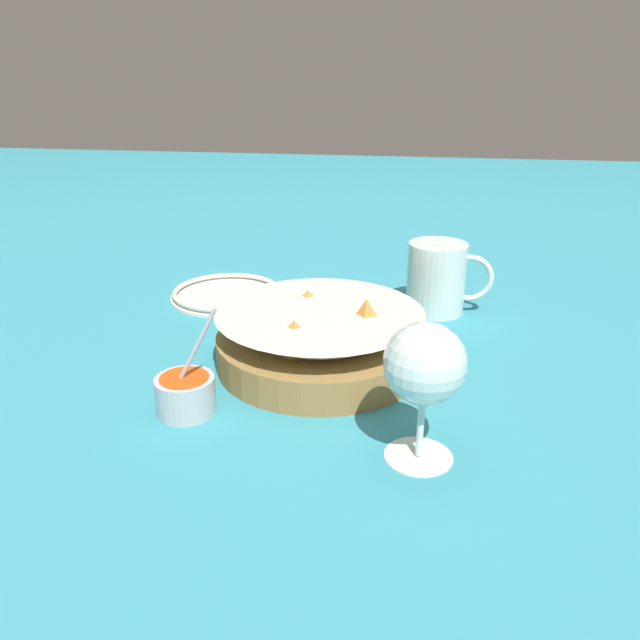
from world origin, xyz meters
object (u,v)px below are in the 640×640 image
food_basket (320,341)px  wine_glass (425,368)px  sauce_cup (186,393)px  side_plate (227,293)px  beer_mug (437,280)px

food_basket → wine_glass: size_ratio=1.85×
sauce_cup → food_basket: bearing=47.6°
side_plate → sauce_cup: bearing=-80.1°
food_basket → sauce_cup: sauce_cup is taller
food_basket → side_plate: size_ratio=1.43×
sauce_cup → wine_glass: (0.26, -0.05, 0.08)m
sauce_cup → beer_mug: 0.46m
wine_glass → food_basket: bearing=124.2°
food_basket → sauce_cup: 0.19m
sauce_cup → wine_glass: 0.27m
beer_mug → food_basket: bearing=-125.1°
sauce_cup → wine_glass: wine_glass is taller
beer_mug → side_plate: bearing=178.8°
food_basket → side_plate: 0.30m
sauce_cup → beer_mug: size_ratio=0.97×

